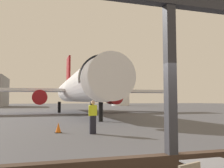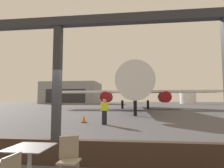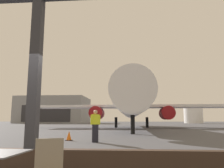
% 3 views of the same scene
% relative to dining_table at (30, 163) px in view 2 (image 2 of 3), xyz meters
% --- Properties ---
extents(ground_plane, '(220.00, 220.00, 0.00)m').
position_rel_dining_table_xyz_m(ground_plane, '(-0.03, 41.28, -0.45)').
color(ground_plane, '#4C4C51').
extents(window_frame, '(8.96, 0.24, 3.97)m').
position_rel_dining_table_xyz_m(window_frame, '(-0.03, 1.28, 0.93)').
color(window_frame, '#38281E').
rests_on(window_frame, ground).
extents(dining_table, '(0.80, 0.80, 0.77)m').
position_rel_dining_table_xyz_m(dining_table, '(0.00, 0.00, 0.00)').
color(dining_table, slate).
rests_on(dining_table, ground).
extents(cafe_chair_aisle_left, '(0.50, 0.50, 0.93)m').
position_rel_dining_table_xyz_m(cafe_chair_aisle_left, '(0.72, 0.24, 0.10)').
color(cafe_chair_aisle_left, gray).
rests_on(cafe_chair_aisle_left, ground).
extents(airplane, '(29.28, 33.36, 10.35)m').
position_rel_dining_table_xyz_m(airplane, '(2.09, 29.33, 3.01)').
color(airplane, silver).
rests_on(airplane, ground).
extents(ground_crew_worker, '(0.50, 0.33, 1.74)m').
position_rel_dining_table_xyz_m(ground_crew_worker, '(-0.02, 9.25, 0.45)').
color(ground_crew_worker, black).
rests_on(ground_crew_worker, ground).
extents(traffic_cone, '(0.36, 0.36, 0.55)m').
position_rel_dining_table_xyz_m(traffic_cone, '(-1.73, 10.20, -0.19)').
color(traffic_cone, orange).
rests_on(traffic_cone, ground).
extents(distant_hangar, '(24.14, 17.43, 9.42)m').
position_rel_dining_table_xyz_m(distant_hangar, '(-26.24, 78.76, 4.26)').
color(distant_hangar, gray).
rests_on(distant_hangar, ground).
extents(fuel_storage_tank, '(6.44, 6.44, 5.53)m').
position_rel_dining_table_xyz_m(fuel_storage_tank, '(24.17, 78.31, 2.31)').
color(fuel_storage_tank, white).
rests_on(fuel_storage_tank, ground).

